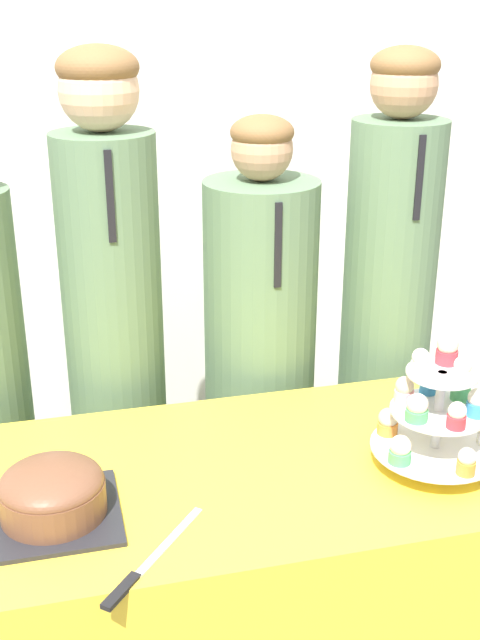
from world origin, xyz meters
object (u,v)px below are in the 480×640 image
cupcake_stand (437,411)px  student_1 (116,357)px  cake_knife (140,573)px  round_cake (52,493)px  student_3 (385,335)px  student_2 (260,381)px

cupcake_stand → student_1: student_1 is taller
cake_knife → cupcake_stand: cupcake_stand is taller
cupcake_stand → round_cake: bearing=179.5°
student_1 → student_3: bearing=-0.0°
student_3 → cake_knife: bearing=-135.0°
round_cake → student_3: (0.98, 0.63, -0.03)m
round_cake → cupcake_stand: 0.81m
round_cake → student_3: 1.16m
round_cake → cupcake_stand: bearing=-0.5°
cake_knife → round_cake: bearing=74.8°
round_cake → cake_knife: 0.26m
cupcake_stand → student_3: bearing=75.3°
round_cake → student_2: (0.59, 0.63, -0.13)m
cake_knife → student_3: 1.18m
round_cake → cupcake_stand: (0.81, -0.01, 0.08)m
student_1 → student_2: (0.41, 0.00, -0.12)m
cake_knife → cupcake_stand: size_ratio=0.87×
round_cake → cake_knife: round_cake is taller
student_1 → student_2: student_1 is taller
cake_knife → student_2: 0.95m
student_3 → round_cake: bearing=-147.3°
cupcake_stand → student_1: (-0.62, 0.63, -0.09)m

